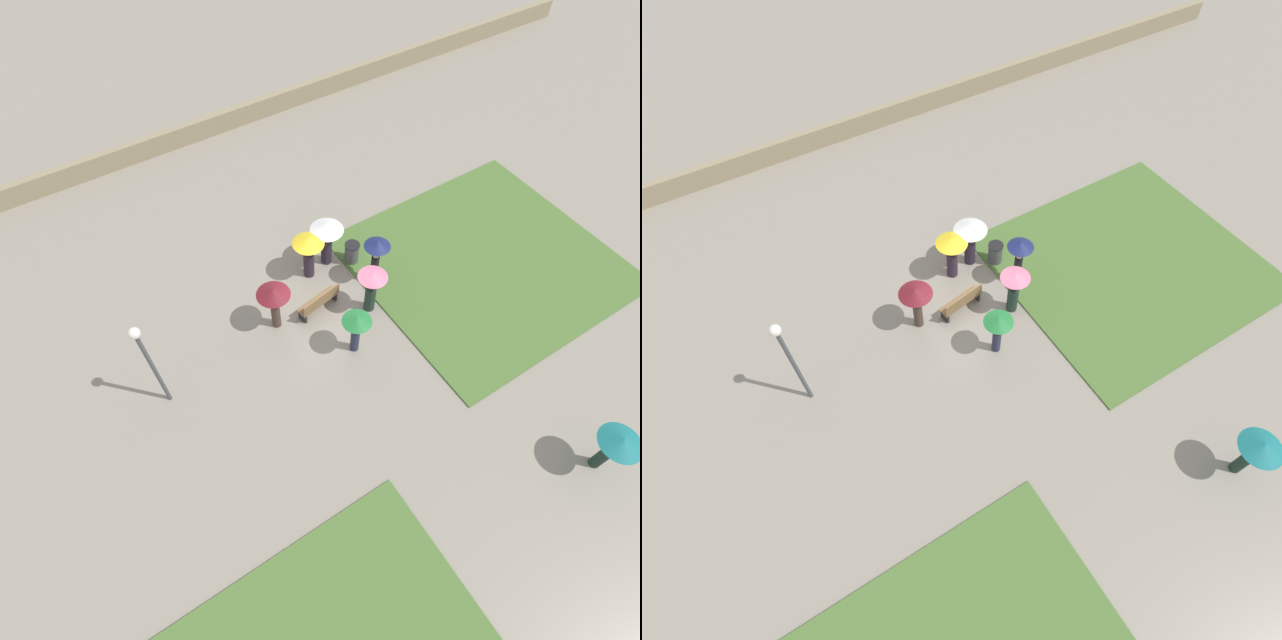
{
  "view_description": "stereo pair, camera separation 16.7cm",
  "coord_description": "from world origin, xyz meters",
  "views": [
    {
      "loc": [
        5.71,
        8.81,
        13.93
      ],
      "look_at": [
        0.77,
        1.01,
        0.64
      ],
      "focal_mm": 28.0,
      "sensor_mm": 36.0,
      "label": 1
    },
    {
      "loc": [
        5.57,
        8.9,
        13.93
      ],
      "look_at": [
        0.77,
        1.01,
        0.64
      ],
      "focal_mm": 28.0,
      "sensor_mm": 36.0,
      "label": 2
    }
  ],
  "objects": [
    {
      "name": "crowd_person_green",
      "position": [
        0.19,
        2.17,
        1.26
      ],
      "size": [
        0.94,
        0.94,
        1.73
      ],
      "rotation": [
        0.0,
        0.0,
        3.46
      ],
      "color": "#282D47",
      "rests_on": "ground_plane"
    },
    {
      "name": "lone_walker_far_path",
      "position": [
        -3.37,
        8.97,
        1.43
      ],
      "size": [
        1.17,
        1.17,
        1.81
      ],
      "rotation": [
        0.0,
        0.0,
        0.99
      ],
      "color": "#1E3328",
      "rests_on": "ground_plane"
    },
    {
      "name": "lawn_patch_near",
      "position": [
        -6.0,
        1.67,
        0.03
      ],
      "size": [
        8.9,
        8.26,
        0.06
      ],
      "color": "#4C7033",
      "rests_on": "ground_plane"
    },
    {
      "name": "crowd_person_yellow",
      "position": [
        -0.22,
        -1.31,
        1.22
      ],
      "size": [
        1.11,
        1.11,
        1.79
      ],
      "rotation": [
        0.0,
        0.0,
        1.6
      ],
      "color": "#2D2333",
      "rests_on": "ground_plane"
    },
    {
      "name": "trash_bin",
      "position": [
        -1.86,
        -1.01,
        0.44
      ],
      "size": [
        0.56,
        0.56,
        0.87
      ],
      "color": "#4C4C51",
      "rests_on": "ground_plane"
    },
    {
      "name": "crowd_person_white",
      "position": [
        -1.09,
        -1.5,
        1.33
      ],
      "size": [
        1.19,
        1.19,
        1.85
      ],
      "rotation": [
        0.0,
        0.0,
        4.94
      ],
      "color": "#2D2333",
      "rests_on": "ground_plane"
    },
    {
      "name": "crowd_person_pink",
      "position": [
        -1.17,
        1.09,
        1.27
      ],
      "size": [
        0.99,
        0.99,
        1.88
      ],
      "rotation": [
        0.0,
        0.0,
        5.51
      ],
      "color": "#1E3328",
      "rests_on": "ground_plane"
    },
    {
      "name": "ground_plane",
      "position": [
        0.0,
        0.0,
        0.0
      ],
      "size": [
        90.0,
        90.0,
        0.0
      ],
      "primitive_type": "plane",
      "color": "gray"
    },
    {
      "name": "lamp_post",
      "position": [
        5.99,
        0.65,
        2.49
      ],
      "size": [
        0.32,
        0.32,
        3.8
      ],
      "color": "#474C51",
      "rests_on": "ground_plane"
    },
    {
      "name": "crowd_person_maroon",
      "position": [
        1.86,
        0.0,
        1.43
      ],
      "size": [
        1.1,
        1.1,
        1.87
      ],
      "rotation": [
        0.0,
        0.0,
        5.7
      ],
      "color": "#47382D",
      "rests_on": "ground_plane"
    },
    {
      "name": "parapet_wall",
      "position": [
        0.0,
        -10.81,
        0.45
      ],
      "size": [
        45.0,
        0.35,
        0.9
      ],
      "color": "gray",
      "rests_on": "ground_plane"
    },
    {
      "name": "park_bench",
      "position": [
        0.33,
        0.26,
        0.46
      ],
      "size": [
        1.63,
        0.69,
        0.9
      ],
      "rotation": [
        0.0,
        0.0,
        0.18
      ],
      "color": "brown",
      "rests_on": "ground_plane"
    },
    {
      "name": "crowd_person_navy",
      "position": [
        -2.02,
        0.15,
        1.42
      ],
      "size": [
        0.9,
        0.9,
        1.96
      ],
      "rotation": [
        0.0,
        0.0,
        0.98
      ],
      "color": "black",
      "rests_on": "ground_plane"
    }
  ]
}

